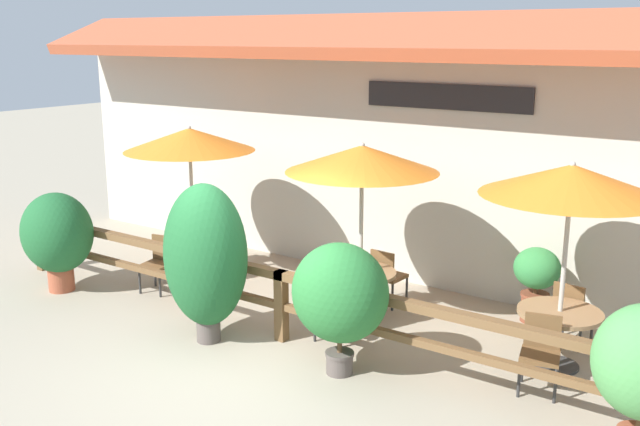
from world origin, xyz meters
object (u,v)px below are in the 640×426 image
object	(u,v)px
chair_far_streetside	(541,350)
chair_far_wallside	(571,310)
chair_near_wallside	(222,238)
patio_umbrella_middle	(362,159)
potted_plant_small_flowering	(57,235)
potted_plant_entrance_palm	(340,294)
chair_near_streetside	(159,261)
potted_plant_tall_tropical	(206,257)
chair_middle_streetside	(337,303)
dining_table_far	(559,322)
dining_table_near	(194,244)
patio_umbrella_far	(571,181)
chair_middle_wallside	(387,274)
patio_umbrella_near	(189,140)
potted_plant_broad_leaf	(536,277)
dining_table_middle	(360,281)

from	to	relation	value
chair_far_streetside	chair_far_wallside	world-z (taller)	same
chair_near_wallside	patio_umbrella_middle	world-z (taller)	patio_umbrella_middle
chair_near_wallside	potted_plant_small_flowering	bearing A→B (deg)	75.95
patio_umbrella_middle	potted_plant_entrance_palm	size ratio (longest dim) A/B	1.58
chair_near_wallside	patio_umbrella_middle	distance (m)	3.80
chair_near_streetside	potted_plant_tall_tropical	world-z (taller)	potted_plant_tall_tropical
chair_middle_streetside	dining_table_far	distance (m)	2.75
dining_table_far	chair_near_wallside	bearing A→B (deg)	173.59
potted_plant_tall_tropical	potted_plant_entrance_palm	distance (m)	1.92
chair_far_wallside	chair_near_wallside	bearing A→B (deg)	7.45
dining_table_near	patio_umbrella_far	world-z (taller)	patio_umbrella_far
chair_middle_streetside	chair_middle_wallside	distance (m)	1.39
dining_table_far	potted_plant_tall_tropical	distance (m)	4.40
patio_umbrella_near	chair_far_streetside	world-z (taller)	patio_umbrella_near
chair_near_streetside	chair_far_streetside	bearing A→B (deg)	-8.76
chair_far_wallside	potted_plant_broad_leaf	size ratio (longest dim) A/B	0.80
chair_middle_wallside	potted_plant_entrance_palm	size ratio (longest dim) A/B	0.54
chair_near_streetside	chair_middle_streetside	bearing A→B (deg)	-9.20
potted_plant_small_flowering	dining_table_near	bearing A→B (deg)	51.52
dining_table_middle	potted_plant_broad_leaf	world-z (taller)	potted_plant_broad_leaf
patio_umbrella_middle	chair_middle_wallside	size ratio (longest dim) A/B	2.92
chair_middle_streetside	chair_far_wallside	distance (m)	2.98
chair_middle_wallside	patio_umbrella_far	world-z (taller)	patio_umbrella_far
patio_umbrella_far	dining_table_far	size ratio (longest dim) A/B	2.52
chair_near_wallside	potted_plant_entrance_palm	bearing A→B (deg)	162.65
chair_near_wallside	potted_plant_entrance_palm	distance (m)	4.56
chair_near_wallside	dining_table_far	size ratio (longest dim) A/B	0.86
potted_plant_small_flowering	potted_plant_broad_leaf	xyz separation A→B (m)	(6.50, 2.95, -0.25)
chair_near_wallside	chair_middle_wallside	world-z (taller)	same
chair_near_streetside	potted_plant_tall_tropical	bearing A→B (deg)	-36.85
patio_umbrella_near	chair_near_streetside	world-z (taller)	patio_umbrella_near
patio_umbrella_near	patio_umbrella_middle	size ratio (longest dim) A/B	1.00
dining_table_middle	potted_plant_entrance_palm	size ratio (longest dim) A/B	0.62
chair_near_wallside	dining_table_middle	xyz separation A→B (m)	(3.25, -0.76, 0.09)
potted_plant_small_flowering	patio_umbrella_far	bearing A→B (deg)	13.42
dining_table_near	chair_near_wallside	xyz separation A→B (m)	(-0.07, 0.75, -0.09)
potted_plant_small_flowering	potted_plant_tall_tropical	world-z (taller)	potted_plant_tall_tropical
patio_umbrella_near	chair_middle_wallside	world-z (taller)	patio_umbrella_near
dining_table_middle	patio_umbrella_far	xyz separation A→B (m)	(2.71, 0.09, 1.71)
potted_plant_small_flowering	chair_far_wallside	bearing A→B (deg)	18.67
chair_near_streetside	dining_table_middle	bearing A→B (deg)	3.06
dining_table_middle	potted_plant_broad_leaf	distance (m)	2.42
chair_middle_wallside	dining_table_near	bearing A→B (deg)	17.13
chair_near_wallside	chair_middle_streetside	bearing A→B (deg)	169.42
potted_plant_tall_tropical	chair_far_wallside	bearing A→B (deg)	32.71
potted_plant_tall_tropical	potted_plant_broad_leaf	bearing A→B (deg)	42.97
chair_far_wallside	potted_plant_entrance_palm	size ratio (longest dim) A/B	0.54
potted_plant_entrance_palm	patio_umbrella_near	bearing A→B (deg)	158.14
chair_middle_wallside	potted_plant_tall_tropical	size ratio (longest dim) A/B	0.41
patio_umbrella_middle	dining_table_far	world-z (taller)	patio_umbrella_middle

